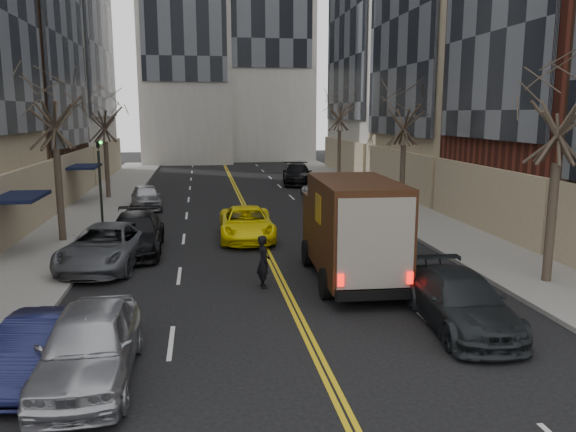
# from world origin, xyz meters

# --- Properties ---
(sidewalk_left) EXTENTS (4.00, 66.00, 0.15)m
(sidewalk_left) POSITION_xyz_m (-9.00, 27.00, 0.07)
(sidewalk_left) COLOR slate
(sidewalk_left) RESTS_ON ground
(sidewalk_right) EXTENTS (4.00, 66.00, 0.15)m
(sidewalk_right) POSITION_xyz_m (9.00, 27.00, 0.07)
(sidewalk_right) COLOR slate
(sidewalk_right) RESTS_ON ground
(tree_lf_mid) EXTENTS (3.20, 3.20, 8.91)m
(tree_lf_mid) POSITION_xyz_m (-8.80, 20.00, 6.60)
(tree_lf_mid) COLOR #382D23
(tree_lf_mid) RESTS_ON sidewalk_left
(tree_lf_far) EXTENTS (3.20, 3.20, 8.12)m
(tree_lf_far) POSITION_xyz_m (-8.80, 33.00, 6.02)
(tree_lf_far) COLOR #382D23
(tree_lf_far) RESTS_ON sidewalk_left
(tree_rt_near) EXTENTS (3.20, 3.20, 8.71)m
(tree_rt_near) POSITION_xyz_m (8.80, 11.00, 6.45)
(tree_rt_near) COLOR #382D23
(tree_rt_near) RESTS_ON sidewalk_right
(tree_rt_mid) EXTENTS (3.20, 3.20, 8.32)m
(tree_rt_mid) POSITION_xyz_m (8.80, 25.00, 6.17)
(tree_rt_mid) COLOR #382D23
(tree_rt_mid) RESTS_ON sidewalk_right
(tree_rt_far) EXTENTS (3.20, 3.20, 9.11)m
(tree_rt_far) POSITION_xyz_m (8.80, 40.00, 6.74)
(tree_rt_far) COLOR #382D23
(tree_rt_far) RESTS_ON sidewalk_right
(traffic_signal) EXTENTS (0.29, 0.26, 4.70)m
(traffic_signal) POSITION_xyz_m (-7.39, 22.00, 2.82)
(traffic_signal) COLOR black
(traffic_signal) RESTS_ON sidewalk_left
(ups_truck) EXTENTS (2.89, 6.62, 3.57)m
(ups_truck) POSITION_xyz_m (2.37, 12.43, 1.80)
(ups_truck) COLOR black
(ups_truck) RESTS_ON ground
(observer_sedan) EXTENTS (2.36, 5.12, 1.45)m
(observer_sedan) POSITION_xyz_m (4.20, 7.89, 0.73)
(observer_sedan) COLOR black
(observer_sedan) RESTS_ON ground
(taxi) EXTENTS (2.55, 5.28, 1.45)m
(taxi) POSITION_xyz_m (-0.62, 19.57, 0.72)
(taxi) COLOR #FDE90A
(taxi) RESTS_ON ground
(pedestrian) EXTENTS (0.50, 0.69, 1.77)m
(pedestrian) POSITION_xyz_m (-0.67, 12.18, 0.88)
(pedestrian) COLOR black
(pedestrian) RESTS_ON ground
(parked_lf_a) EXTENTS (1.96, 4.81, 1.63)m
(parked_lf_a) POSITION_xyz_m (-5.10, 6.20, 0.82)
(parked_lf_a) COLOR #A5A6AC
(parked_lf_a) RESTS_ON ground
(parked_lf_b) EXTENTS (1.89, 4.12, 1.31)m
(parked_lf_b) POSITION_xyz_m (-6.30, 6.59, 0.65)
(parked_lf_b) COLOR #101335
(parked_lf_b) RESTS_ON ground
(parked_lf_c) EXTENTS (3.34, 5.93, 1.56)m
(parked_lf_c) POSITION_xyz_m (-6.24, 15.67, 0.78)
(parked_lf_c) COLOR #505358
(parked_lf_c) RESTS_ON ground
(parked_lf_d) EXTENTS (2.32, 5.50, 1.59)m
(parked_lf_d) POSITION_xyz_m (-5.39, 17.77, 0.79)
(parked_lf_d) COLOR black
(parked_lf_d) RESTS_ON ground
(parked_lf_e) EXTENTS (2.26, 4.45, 1.45)m
(parked_lf_e) POSITION_xyz_m (-5.96, 28.77, 0.73)
(parked_lf_e) COLOR #97989E
(parked_lf_e) RESTS_ON ground
(parked_rt_a) EXTENTS (2.36, 5.11, 1.62)m
(parked_rt_a) POSITION_xyz_m (6.17, 25.32, 0.81)
(parked_rt_a) COLOR #4E5156
(parked_rt_a) RESTS_ON ground
(parked_rt_b) EXTENTS (2.81, 5.39, 1.45)m
(parked_rt_b) POSITION_xyz_m (5.10, 27.70, 0.72)
(parked_rt_b) COLOR #AEB0B6
(parked_rt_b) RESTS_ON ground
(parked_rt_c) EXTENTS (3.02, 5.94, 1.65)m
(parked_rt_c) POSITION_xyz_m (5.10, 39.04, 0.83)
(parked_rt_c) COLOR black
(parked_rt_c) RESTS_ON ground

